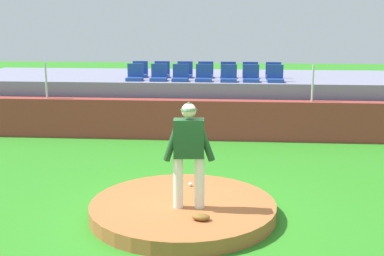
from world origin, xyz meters
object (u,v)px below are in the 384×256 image
object	(u,v)px
fielding_glove	(201,217)
stadium_chair_7	(140,72)
stadium_chair_3	(204,76)
stadium_chair_6	(275,77)
stadium_chair_2	(180,76)
stadium_chair_4	(229,76)
stadium_chair_9	(185,72)
baseball	(190,184)
stadium_chair_8	(162,72)
stadium_chair_5	(251,76)
stadium_chair_13	(273,73)
stadium_chair_11	(228,73)
stadium_chair_1	(159,75)
stadium_chair_12	(250,73)
stadium_chair_0	(135,75)
stadium_chair_10	(206,73)
pitcher	(189,147)

from	to	relation	value
fielding_glove	stadium_chair_7	distance (m)	8.90
stadium_chair_3	stadium_chair_6	size ratio (longest dim) A/B	1.00
fielding_glove	stadium_chair_6	bearing A→B (deg)	-93.28
stadium_chair_2	stadium_chair_4	bearing A→B (deg)	179.27
stadium_chair_3	stadium_chair_9	size ratio (longest dim) A/B	1.00
baseball	stadium_chair_8	world-z (taller)	stadium_chair_8
stadium_chair_8	stadium_chair_6	bearing A→B (deg)	165.80
stadium_chair_5	stadium_chair_13	distance (m)	1.13
stadium_chair_11	stadium_chair_1	bearing A→B (deg)	22.74
fielding_glove	stadium_chair_5	distance (m)	7.73
stadium_chair_12	stadium_chair_13	size ratio (longest dim) A/B	1.00
baseball	stadium_chair_3	distance (m)	6.03
stadium_chair_4	stadium_chair_5	distance (m)	0.66
stadium_chair_6	stadium_chair_11	bearing A→B (deg)	-32.37
stadium_chair_0	stadium_chair_13	xyz separation A→B (m)	(4.22, 0.85, 0.00)
stadium_chair_0	stadium_chair_3	bearing A→B (deg)	179.15
stadium_chair_3	stadium_chair_6	bearing A→B (deg)	-179.63
stadium_chair_3	stadium_chair_12	bearing A→B (deg)	-147.53
stadium_chair_10	stadium_chair_11	world-z (taller)	same
stadium_chair_1	stadium_chair_10	size ratio (longest dim) A/B	1.00
stadium_chair_1	stadium_chair_4	distance (m)	2.11
stadium_chair_4	stadium_chair_9	bearing A→B (deg)	-33.79
stadium_chair_6	stadium_chair_2	bearing A→B (deg)	0.40
stadium_chair_1	stadium_chair_6	xyz separation A→B (m)	(3.48, -0.02, 0.00)
stadium_chair_6	stadium_chair_8	world-z (taller)	same
fielding_glove	stadium_chair_1	size ratio (longest dim) A/B	0.60
stadium_chair_0	stadium_chair_8	size ratio (longest dim) A/B	1.00
pitcher	stadium_chair_10	world-z (taller)	pitcher
stadium_chair_9	stadium_chair_11	distance (m)	1.38
stadium_chair_8	stadium_chair_5	bearing A→B (deg)	162.31
stadium_chair_8	stadium_chair_13	distance (m)	3.52
stadium_chair_6	stadium_chair_10	bearing A→B (deg)	-23.38
stadium_chair_0	stadium_chair_10	world-z (taller)	same
pitcher	stadium_chair_5	size ratio (longest dim) A/B	3.70
stadium_chair_3	stadium_chair_8	world-z (taller)	same
pitcher	baseball	xyz separation A→B (m)	(-0.07, 1.12, -1.04)
stadium_chair_8	stadium_chair_3	bearing A→B (deg)	146.95
stadium_chair_12	stadium_chair_5	bearing A→B (deg)	89.66
baseball	fielding_glove	xyz separation A→B (m)	(0.31, -1.66, 0.02)
stadium_chair_4	stadium_chair_7	size ratio (longest dim) A/B	1.00
baseball	stadium_chair_4	bearing A→B (deg)	83.51
stadium_chair_3	baseball	bearing A→B (deg)	90.83
stadium_chair_2	stadium_chair_9	xyz separation A→B (m)	(0.05, 0.92, 0.00)
stadium_chair_5	stadium_chair_11	xyz separation A→B (m)	(-0.69, 0.89, 0.00)
stadium_chair_0	stadium_chair_12	bearing A→B (deg)	-166.06
stadium_chair_1	stadium_chair_10	bearing A→B (deg)	-146.67
stadium_chair_2	stadium_chair_8	bearing A→B (deg)	-52.85
pitcher	stadium_chair_9	xyz separation A→B (m)	(-0.80, 7.89, 0.39)
stadium_chair_7	stadium_chair_9	world-z (taller)	same
stadium_chair_4	stadium_chair_11	xyz separation A→B (m)	(-0.03, 0.93, 0.00)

